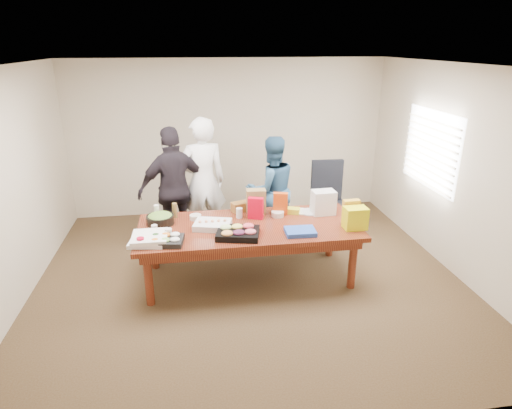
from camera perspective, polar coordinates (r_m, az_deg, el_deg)
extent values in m
cube|color=#47301E|center=(5.84, -0.92, -9.64)|extent=(5.50, 5.00, 0.02)
cube|color=white|center=(5.04, -1.11, 18.11)|extent=(5.50, 5.00, 0.02)
cube|color=beige|center=(7.68, -3.57, 8.76)|extent=(5.50, 0.04, 2.70)
cube|color=beige|center=(3.03, 5.56, -11.08)|extent=(5.50, 0.04, 2.70)
cube|color=beige|center=(5.63, -29.95, 1.48)|extent=(0.04, 5.00, 2.70)
cube|color=beige|center=(6.26, 24.88, 4.06)|extent=(0.04, 5.00, 2.70)
cube|color=white|center=(6.70, 22.13, 6.79)|extent=(0.03, 1.40, 1.10)
cube|color=beige|center=(6.68, 21.83, 6.79)|extent=(0.04, 1.36, 1.00)
cube|color=#4C1C0F|center=(5.65, -0.94, -6.27)|extent=(2.80, 1.20, 0.75)
cube|color=black|center=(6.74, 9.80, 0.03)|extent=(0.63, 0.63, 1.18)
imported|color=white|center=(6.51, -7.08, 3.00)|extent=(0.78, 0.59, 1.95)
imported|color=#2D5679|center=(6.58, 2.06, 1.97)|extent=(0.91, 0.76, 1.65)
imported|color=black|center=(6.40, -10.71, 1.98)|extent=(1.17, 0.78, 1.85)
cube|color=black|center=(5.11, -11.91, -4.73)|extent=(0.45, 0.37, 0.06)
cube|color=black|center=(5.18, -2.40, -3.84)|extent=(0.58, 0.49, 0.08)
cube|color=silver|center=(5.44, -5.78, -2.70)|extent=(0.52, 0.44, 0.08)
cylinder|color=black|center=(5.65, -12.55, -1.97)|extent=(0.45, 0.45, 0.11)
cube|color=#244BAB|center=(5.28, 5.89, -3.59)|extent=(0.37, 0.28, 0.05)
cube|color=red|center=(5.65, -0.04, -0.50)|extent=(0.21, 0.15, 0.29)
cube|color=gold|center=(5.63, 12.44, -0.94)|extent=(0.22, 0.09, 0.32)
cube|color=#C43E0B|center=(5.80, 3.27, 0.11)|extent=(0.21, 0.13, 0.30)
cylinder|color=silver|center=(5.71, -2.23, -1.13)|extent=(0.09, 0.09, 0.13)
cylinder|color=#EB9801|center=(5.78, 0.62, -0.64)|extent=(0.06, 0.06, 0.17)
cylinder|color=brown|center=(5.80, -10.71, -0.77)|extent=(0.07, 0.07, 0.20)
cylinder|color=silver|center=(5.79, -13.00, -1.00)|extent=(0.07, 0.07, 0.20)
cube|color=yellow|center=(5.89, 4.74, -0.81)|extent=(0.25, 0.19, 0.07)
cube|color=brown|center=(5.94, -1.70, -0.23)|extent=(0.35, 0.24, 0.13)
cube|color=olive|center=(5.82, 0.00, 0.41)|extent=(0.27, 0.17, 0.34)
cylinder|color=#B30625|center=(5.08, -15.03, -4.86)|extent=(0.10, 0.10, 0.11)
cylinder|color=white|center=(5.24, -11.51, -3.74)|extent=(0.11, 0.11, 0.11)
cylinder|color=silver|center=(5.41, -13.30, -3.18)|extent=(0.08, 0.08, 0.10)
cube|color=white|center=(5.20, -14.07, -4.60)|extent=(0.46, 0.46, 0.05)
cube|color=white|center=(5.16, -13.91, -4.19)|extent=(0.41, 0.41, 0.05)
cylinder|color=silver|center=(5.94, 7.23, -0.98)|extent=(0.29, 0.29, 0.02)
cylinder|color=white|center=(5.95, 6.02, -0.91)|extent=(0.25, 0.25, 0.01)
cylinder|color=beige|center=(5.77, 2.88, -1.27)|extent=(0.18, 0.18, 0.07)
cylinder|color=beige|center=(5.72, -8.02, -1.65)|extent=(0.17, 0.17, 0.06)
cube|color=white|center=(5.88, 8.91, 0.28)|extent=(0.32, 0.23, 0.33)
cube|color=yellow|center=(5.49, 13.01, -1.77)|extent=(0.28, 0.20, 0.28)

